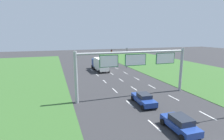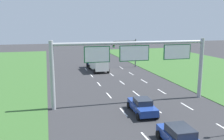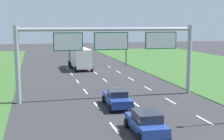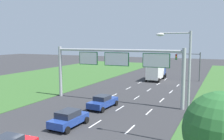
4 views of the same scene
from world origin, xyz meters
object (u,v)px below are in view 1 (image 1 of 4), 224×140
Objects in this scene: car_mid_lane at (144,99)px; car_far_ahead at (180,124)px; sign_gantry at (136,64)px; traffic_light_mast at (120,54)px; box_truck at (100,64)px.

car_mid_lane is 6.97m from car_far_ahead.
sign_gantry is at bearing 87.24° from car_mid_lane.
box_truck is at bearing -166.57° from traffic_light_mast.
sign_gantry is 22.37m from traffic_light_mast.
sign_gantry is (0.29, 10.28, 4.16)m from car_far_ahead.
traffic_light_mast is (6.33, 31.79, 3.08)m from car_far_ahead.
traffic_light_mast is at bearing 11.55° from box_truck.
car_far_ahead is (0.05, -6.97, 0.03)m from car_mid_lane.
car_mid_lane is 25.82m from traffic_light_mast.
box_truck is (0.19, 30.33, 0.98)m from car_far_ahead.
car_mid_lane is at bearing -92.48° from box_truck.
box_truck is 6.65m from traffic_light_mast.
car_mid_lane is 0.81× the size of traffic_light_mast.
traffic_light_mast reaches higher than car_far_ahead.
box_truck is at bearing 92.65° from car_mid_lane.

